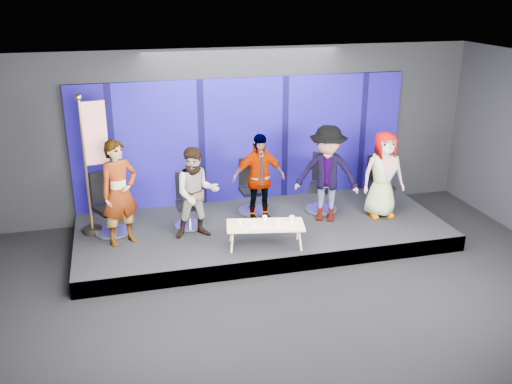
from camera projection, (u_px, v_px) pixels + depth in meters
ground at (303, 303)px, 8.87m from camera, size 10.00×10.00×0.00m
room_walls at (308, 153)px, 8.03m from camera, size 10.02×8.02×3.51m
riser at (261, 231)px, 11.09m from camera, size 7.00×3.00×0.30m
backdrop at (244, 140)px, 11.90m from camera, size 7.00×0.08×2.60m
chair_a at (110, 214)px, 10.51m from camera, size 0.88×0.88×1.17m
panelist_a at (120, 193)px, 9.94m from camera, size 0.82×0.71×1.90m
chair_b at (189, 209)px, 10.83m from camera, size 0.60×0.60×1.04m
panelist_b at (197, 193)px, 10.23m from camera, size 0.83×0.66×1.69m
chair_c at (252, 195)px, 11.52m from camera, size 0.62×0.62×1.09m
panelist_c at (259, 178)px, 10.88m from camera, size 1.03×0.44×1.76m
chair_d at (322, 192)px, 11.59m from camera, size 0.89×0.89×1.17m
panelist_d at (327, 174)px, 10.92m from camera, size 1.41×1.18×1.90m
chair_e at (378, 190)px, 11.80m from camera, size 0.63×0.63×1.07m
panelist_e at (383, 175)px, 11.15m from camera, size 0.87×0.59×1.73m
coffee_table at (265, 226)px, 9.99m from camera, size 1.43×0.82×0.42m
mug_a at (240, 222)px, 9.96m from camera, size 0.07×0.07×0.09m
mug_b at (253, 224)px, 9.88m from camera, size 0.07×0.07×0.09m
mug_c at (265, 219)px, 10.09m from camera, size 0.09×0.09×0.10m
mug_d at (278, 223)px, 9.90m from camera, size 0.08×0.08×0.09m
mug_e at (292, 219)px, 10.08m from camera, size 0.09×0.09×0.11m
flag_stand at (93, 161)px, 10.21m from camera, size 0.60×0.35×2.61m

